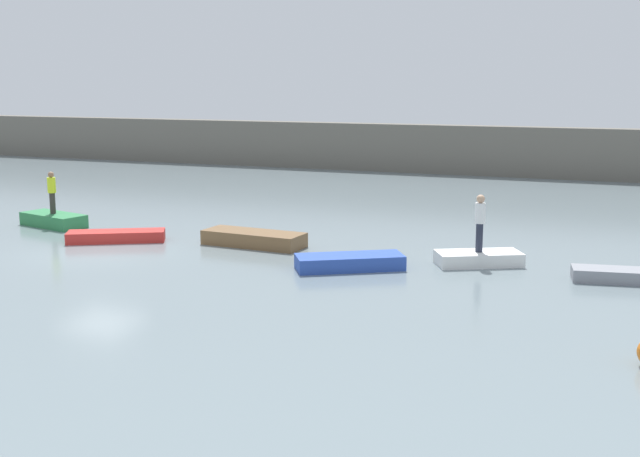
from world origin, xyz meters
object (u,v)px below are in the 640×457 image
rowboat_green (54,220)px  rowboat_red (116,236)px  person_hiviz_shirt (52,190)px  rowboat_grey (630,276)px  person_white_shirt (480,220)px  rowboat_brown (254,239)px  rowboat_blue (350,262)px  rowboat_white (479,258)px

rowboat_green → rowboat_red: rowboat_green is taller
rowboat_green → person_hiviz_shirt: bearing=0.0°
rowboat_grey → person_white_shirt: size_ratio=1.79×
person_hiviz_shirt → rowboat_red: bearing=-21.9°
rowboat_brown → person_hiviz_shirt: 9.11m
rowboat_brown → person_hiviz_shirt: bearing=-178.8°
rowboat_brown → person_hiviz_shirt: (-9.02, 0.51, 1.18)m
rowboat_green → rowboat_brown: (9.02, -0.51, -0.00)m
rowboat_brown → rowboat_red: bearing=-162.5°
rowboat_blue → rowboat_white: rowboat_blue is taller
rowboat_blue → person_white_shirt: (3.58, 2.00, 1.22)m
rowboat_green → rowboat_white: (16.88, -0.62, -0.05)m
rowboat_green → rowboat_brown: 9.03m
rowboat_blue → rowboat_grey: rowboat_blue is taller
rowboat_grey → person_white_shirt: (-4.47, 0.59, 1.25)m
person_hiviz_shirt → rowboat_white: bearing=-2.1°
person_white_shirt → rowboat_grey: bearing=-7.6°
rowboat_blue → rowboat_white: (3.58, 2.00, -0.01)m
rowboat_brown → person_white_shirt: size_ratio=1.99×
rowboat_brown → person_white_shirt: 7.96m
rowboat_grey → person_hiviz_shirt: 21.42m
rowboat_grey → person_white_shirt: bearing=163.3°
rowboat_white → person_hiviz_shirt: bearing=150.1°
person_white_shirt → rowboat_green: bearing=177.9°
rowboat_green → rowboat_grey: rowboat_green is taller
rowboat_blue → rowboat_white: bearing=-2.3°
rowboat_green → rowboat_brown: bearing=11.6°
rowboat_blue → rowboat_white: size_ratio=1.25×
rowboat_brown → person_white_shirt: person_white_shirt is taller
rowboat_red → rowboat_blue: (9.20, -0.96, 0.03)m
rowboat_brown → rowboat_white: size_ratio=1.37×
rowboat_white → rowboat_brown: bearing=151.4°
rowboat_red → rowboat_grey: size_ratio=1.06×
rowboat_green → rowboat_brown: rowboat_green is taller
rowboat_green → person_white_shirt: size_ratio=1.55×
rowboat_brown → rowboat_white: rowboat_brown is taller
rowboat_red → person_white_shirt: size_ratio=1.89×
rowboat_red → rowboat_blue: bearing=-34.8°
rowboat_grey → person_hiviz_shirt: bearing=167.6°
rowboat_blue → rowboat_grey: bearing=-21.5°
person_white_shirt → person_hiviz_shirt: size_ratio=1.09×
rowboat_red → rowboat_blue: size_ratio=1.04×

